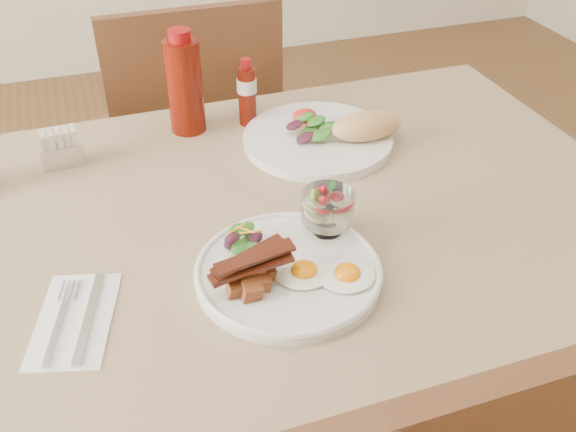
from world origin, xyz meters
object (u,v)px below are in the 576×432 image
object	(u,v)px
table	(267,254)
sugar_caddy	(62,150)
chair_far	(194,145)
main_plate	(288,272)
ketchup_bottle	(185,85)
second_plate	(329,134)
hot_sauce_bottle	(247,93)
fruit_cup	(328,207)

from	to	relation	value
table	sugar_caddy	size ratio (longest dim) A/B	16.28
chair_far	main_plate	distance (m)	0.86
table	main_plate	distance (m)	0.19
sugar_caddy	ketchup_bottle	bearing A→B (deg)	9.06
second_plate	hot_sauce_bottle	size ratio (longest dim) A/B	2.16
hot_sauce_bottle	main_plate	bearing A→B (deg)	-99.03
chair_far	second_plate	size ratio (longest dim) A/B	3.02
fruit_cup	sugar_caddy	distance (m)	0.54
fruit_cup	table	bearing A→B (deg)	125.92
table	second_plate	xyz separation A→B (m)	(0.19, 0.19, 0.11)
second_plate	hot_sauce_bottle	world-z (taller)	hot_sauce_bottle
hot_sauce_bottle	fruit_cup	bearing A→B (deg)	-88.62
table	fruit_cup	distance (m)	0.19
fruit_cup	hot_sauce_bottle	size ratio (longest dim) A/B	0.59
fruit_cup	hot_sauce_bottle	xyz separation A→B (m)	(-0.01, 0.42, 0.01)
table	chair_far	distance (m)	0.68
table	fruit_cup	size ratio (longest dim) A/B	15.70
main_plate	sugar_caddy	world-z (taller)	sugar_caddy
table	main_plate	bearing A→B (deg)	-95.49
chair_far	ketchup_bottle	xyz separation A→B (m)	(-0.06, -0.33, 0.33)
second_plate	hot_sauce_bottle	xyz separation A→B (m)	(-0.13, 0.13, 0.05)
second_plate	sugar_caddy	bearing A→B (deg)	169.87
main_plate	ketchup_bottle	xyz separation A→B (m)	(-0.05, 0.50, 0.09)
table	hot_sauce_bottle	distance (m)	0.36
table	second_plate	bearing A→B (deg)	44.41
sugar_caddy	chair_far	bearing A→B (deg)	46.96
fruit_cup	ketchup_bottle	distance (m)	0.46
ketchup_bottle	hot_sauce_bottle	bearing A→B (deg)	-6.76
fruit_cup	sugar_caddy	world-z (taller)	fruit_cup
hot_sauce_bottle	chair_far	bearing A→B (deg)	100.12
ketchup_bottle	hot_sauce_bottle	xyz separation A→B (m)	(0.12, -0.01, -0.03)
main_plate	fruit_cup	world-z (taller)	fruit_cup
sugar_caddy	hot_sauce_bottle	bearing A→B (deg)	2.66
sugar_caddy	fruit_cup	bearing A→B (deg)	-48.26
chair_far	second_plate	bearing A→B (deg)	-68.25
chair_far	hot_sauce_bottle	xyz separation A→B (m)	(0.06, -0.34, 0.30)
fruit_cup	chair_far	bearing A→B (deg)	95.35
fruit_cup	second_plate	size ratio (longest dim) A/B	0.28
main_plate	fruit_cup	bearing A→B (deg)	37.06
fruit_cup	second_plate	world-z (taller)	fruit_cup
second_plate	sugar_caddy	size ratio (longest dim) A/B	3.77
table	sugar_caddy	xyz separation A→B (m)	(-0.31, 0.28, 0.12)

